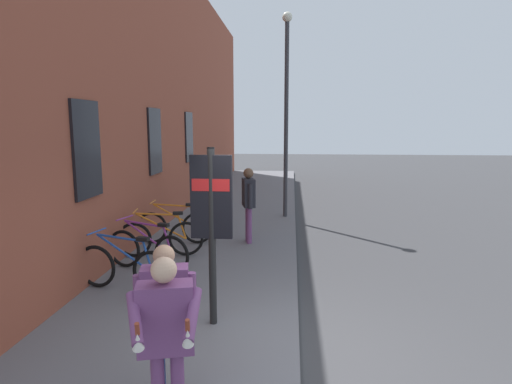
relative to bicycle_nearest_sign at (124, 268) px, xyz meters
name	(u,v)px	position (x,y,z in m)	size (l,w,h in m)	color
ground	(335,235)	(4.31, -3.81, -0.51)	(60.00, 60.00, 0.00)	#38383A
sidewalk_pavement	(238,215)	(6.31, -1.06, -0.45)	(24.00, 3.50, 0.12)	slate
station_facade	(178,92)	(7.30, 0.99, 3.31)	(22.00, 0.65, 7.65)	brown
bicycle_nearest_sign	(124,268)	(0.00, 0.00, 0.00)	(0.54, 1.75, 0.97)	black
bicycle_under_window	(148,250)	(0.98, -0.05, 0.00)	(0.64, 1.72, 0.97)	black
bicycle_end_of_row	(161,238)	(1.84, -0.03, 0.00)	(0.50, 1.75, 0.97)	black
bicycle_leaning_wall	(175,227)	(2.81, -0.06, 0.00)	(0.48, 1.77, 0.97)	black
transit_info_sign	(212,208)	(-1.01, -1.65, 1.21)	(0.10, 0.55, 2.40)	black
pedestrian_by_facade	(248,197)	(3.05, -1.72, 0.66)	(0.63, 0.36, 1.72)	#723F72
pedestrian_crossing_street	(166,306)	(-2.61, -1.49, 0.56)	(0.32, 0.59, 1.56)	#334C8C
pedestrian_near_bus	(203,191)	(4.04, -0.45, 0.63)	(0.39, 0.60, 1.67)	#4C724C
tourist_with_hotdogs	(166,330)	(-3.18, -1.66, 0.61)	(0.64, 0.63, 1.62)	#723F72
street_lamp	(286,100)	(5.93, -2.51, 2.98)	(0.28, 0.28, 5.75)	#333338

